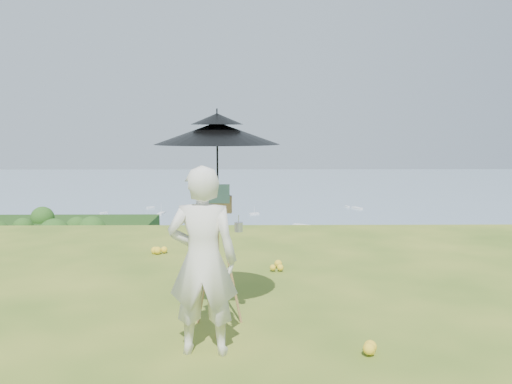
{
  "coord_description": "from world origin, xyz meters",
  "views": [
    {
      "loc": [
        -1.13,
        -4.1,
        2.13
      ],
      "look_at": [
        -1.04,
        3.49,
        1.19
      ],
      "focal_mm": 35.0,
      "sensor_mm": 36.0,
      "label": 1
    }
  ],
  "objects": [
    {
      "name": "ground",
      "position": [
        0.0,
        0.0,
        0.0
      ],
      "size": [
        14.0,
        14.0,
        0.0
      ],
      "primitive_type": "plane",
      "color": "#3D601B",
      "rests_on": "ground"
    },
    {
      "name": "shoreline_tier",
      "position": [
        0.0,
        75.0,
        -36.0
      ],
      "size": [
        170.0,
        28.0,
        8.0
      ],
      "primitive_type": "cube",
      "color": "gray",
      "rests_on": "bay_water"
    },
    {
      "name": "bay_water",
      "position": [
        0.0,
        240.0,
        -34.0
      ],
      "size": [
        700.0,
        700.0,
        0.0
      ],
      "primitive_type": "plane",
      "color": "#6F859F",
      "rests_on": "ground"
    },
    {
      "name": "peninsula",
      "position": [
        -75.0,
        155.0,
        -29.0
      ],
      "size": [
        90.0,
        60.0,
        12.0
      ],
      "primitive_type": null,
      "color": "#15350E",
      "rests_on": "bay_water"
    },
    {
      "name": "slope_trees",
      "position": [
        0.0,
        35.0,
        -15.0
      ],
      "size": [
        110.0,
        50.0,
        6.0
      ],
      "primitive_type": null,
      "color": "#184B16",
      "rests_on": "forest_slope"
    },
    {
      "name": "harbor_town",
      "position": [
        0.0,
        75.0,
        -29.5
      ],
      "size": [
        110.0,
        22.0,
        5.0
      ],
      "primitive_type": null,
      "color": "silver",
      "rests_on": "shoreline_tier"
    },
    {
      "name": "moored_boats",
      "position": [
        -12.5,
        161.0,
        -33.65
      ],
      "size": [
        140.0,
        140.0,
        0.7
      ],
      "primitive_type": null,
      "color": "silver",
      "rests_on": "bay_water"
    },
    {
      "name": "wildflowers",
      "position": [
        0.0,
        0.25,
        0.06
      ],
      "size": [
        10.0,
        10.5,
        0.12
      ],
      "primitive_type": null,
      "color": "yellow",
      "rests_on": "ground"
    },
    {
      "name": "painter",
      "position": [
        -1.57,
        0.49,
        0.9
      ],
      "size": [
        0.68,
        0.46,
        1.81
      ],
      "primitive_type": "imported",
      "rotation": [
        0.0,
        0.0,
        3.1
      ],
      "color": "silver",
      "rests_on": "ground"
    },
    {
      "name": "field_easel",
      "position": [
        -1.47,
        1.1,
        0.79
      ],
      "size": [
        0.6,
        0.6,
        1.57
      ],
      "primitive_type": null,
      "rotation": [
        0.0,
        0.0,
        -0.01
      ],
      "color": "#96643F",
      "rests_on": "ground"
    },
    {
      "name": "sun_umbrella",
      "position": [
        -1.47,
        1.13,
        1.82
      ],
      "size": [
        1.38,
        1.38,
        1.06
      ],
      "primitive_type": null,
      "rotation": [
        0.0,
        0.0,
        -0.05
      ],
      "color": "black",
      "rests_on": "field_easel"
    },
    {
      "name": "painter_cap",
      "position": [
        -1.57,
        0.49,
        1.76
      ],
      "size": [
        0.2,
        0.23,
        0.1
      ],
      "primitive_type": null,
      "rotation": [
        0.0,
        0.0,
        0.12
      ],
      "color": "#C76D74",
      "rests_on": "painter"
    }
  ]
}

